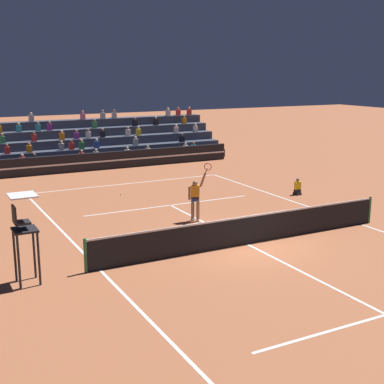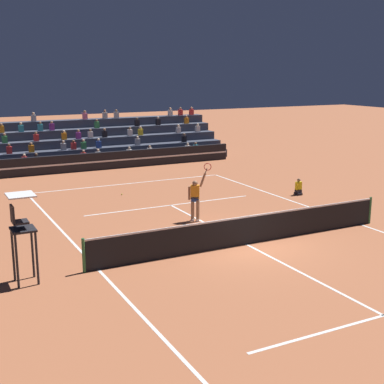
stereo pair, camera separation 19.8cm
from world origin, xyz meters
name	(u,v)px [view 2 (the right image)]	position (x,y,z in m)	size (l,w,h in m)	color
ground_plane	(246,244)	(0.00, 0.00, 0.00)	(120.00, 120.00, 0.00)	#AD603D
court_lines	(246,244)	(0.00, 0.00, 0.00)	(11.10, 23.90, 0.01)	white
tennis_net	(247,230)	(0.00, 0.00, 0.54)	(12.00, 0.10, 1.10)	#2D6B38
sponsor_banner_wall	(102,161)	(0.00, 16.66, 0.55)	(18.00, 0.26, 1.10)	black
bleacher_stand	(84,146)	(0.00, 20.46, 1.02)	(19.27, 4.75, 3.38)	#383D4C
umpire_chair	(21,227)	(-7.73, 0.00, 1.72)	(0.76, 0.84, 2.67)	black
ball_kid_courtside	(298,188)	(6.59, 5.42, 0.33)	(0.30, 0.36, 0.84)	black
tennis_player	(195,198)	(-0.20, 3.57, 0.99)	(0.87, 0.62, 2.49)	#9E7051
tennis_ball	(122,194)	(-1.30, 9.46, 0.03)	(0.07, 0.07, 0.07)	#C6DB33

